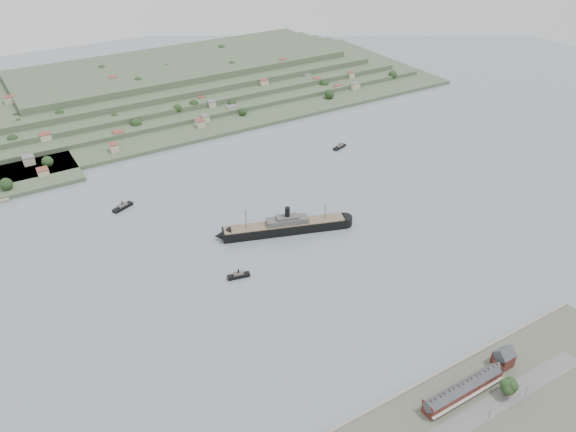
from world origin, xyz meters
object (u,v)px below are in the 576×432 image
tugboat (239,275)px  gabled_building (504,357)px  terrace_row (463,389)px  fig_tree (509,387)px  steamship (281,227)px

tugboat → gabled_building: bearing=-59.1°
terrace_row → fig_tree: bearing=-32.4°
terrace_row → tugboat: terrace_row is taller
terrace_row → steamship: 199.04m
terrace_row → gabled_building: 37.74m
gabled_building → steamship: steamship is taller
gabled_building → tugboat: bearing=120.9°
terrace_row → fig_tree: (21.35, -13.52, 2.80)m
tugboat → fig_tree: 194.65m
steamship → fig_tree: (21.89, -212.56, 4.50)m
tugboat → fig_tree: bearing=-65.9°
terrace_row → steamship: (-0.55, 199.03, -1.70)m
terrace_row → steamship: bearing=90.2°
gabled_building → steamship: bearing=101.0°
steamship → fig_tree: steamship is taller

